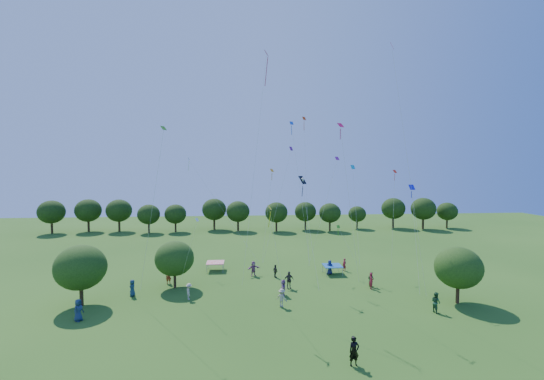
{
  "coord_description": "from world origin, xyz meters",
  "views": [
    {
      "loc": [
        -2.89,
        -20.76,
        13.07
      ],
      "look_at": [
        0.0,
        14.0,
        11.0
      ],
      "focal_mm": 24.0,
      "sensor_mm": 36.0,
      "label": 1
    }
  ],
  "objects_px": {
    "near_tree_north": "(175,258)",
    "man_in_black": "(354,351)",
    "near_tree_east": "(458,268)",
    "near_tree_west": "(81,267)",
    "tent_blue": "(332,266)",
    "red_high_kite": "(262,96)",
    "pirate_kite": "(303,182)",
    "tent_red_stripe": "(215,263)"
  },
  "relations": [
    {
      "from": "tent_red_stripe",
      "to": "pirate_kite",
      "type": "xyz_separation_m",
      "value": [
        10.15,
        -6.69,
        10.51
      ]
    },
    {
      "from": "near_tree_west",
      "to": "red_high_kite",
      "type": "height_order",
      "value": "red_high_kite"
    },
    {
      "from": "near_tree_west",
      "to": "tent_blue",
      "type": "xyz_separation_m",
      "value": [
        26.43,
        8.23,
        -2.66
      ]
    },
    {
      "from": "tent_red_stripe",
      "to": "near_tree_east",
      "type": "bearing_deg",
      "value": -28.79
    },
    {
      "from": "near_tree_north",
      "to": "man_in_black",
      "type": "relative_size",
      "value": 2.6
    },
    {
      "from": "red_high_kite",
      "to": "near_tree_west",
      "type": "bearing_deg",
      "value": -168.05
    },
    {
      "from": "pirate_kite",
      "to": "red_high_kite",
      "type": "relative_size",
      "value": 0.45
    },
    {
      "from": "near_tree_north",
      "to": "tent_blue",
      "type": "height_order",
      "value": "near_tree_north"
    },
    {
      "from": "man_in_black",
      "to": "pirate_kite",
      "type": "height_order",
      "value": "pirate_kite"
    },
    {
      "from": "tent_blue",
      "to": "pirate_kite",
      "type": "distance_m",
      "value": 12.07
    },
    {
      "from": "man_in_black",
      "to": "tent_blue",
      "type": "bearing_deg",
      "value": 69.05
    },
    {
      "from": "near_tree_north",
      "to": "man_in_black",
      "type": "distance_m",
      "value": 22.71
    },
    {
      "from": "tent_red_stripe",
      "to": "pirate_kite",
      "type": "height_order",
      "value": "pirate_kite"
    },
    {
      "from": "pirate_kite",
      "to": "man_in_black",
      "type": "bearing_deg",
      "value": -87.84
    },
    {
      "from": "man_in_black",
      "to": "pirate_kite",
      "type": "xyz_separation_m",
      "value": [
        -0.63,
        16.79,
        10.56
      ]
    },
    {
      "from": "near_tree_west",
      "to": "tent_red_stripe",
      "type": "bearing_deg",
      "value": 42.78
    },
    {
      "from": "near_tree_east",
      "to": "pirate_kite",
      "type": "bearing_deg",
      "value": 154.79
    },
    {
      "from": "near_tree_west",
      "to": "near_tree_east",
      "type": "distance_m",
      "value": 36.19
    },
    {
      "from": "tent_red_stripe",
      "to": "pirate_kite",
      "type": "bearing_deg",
      "value": -33.39
    },
    {
      "from": "near_tree_east",
      "to": "man_in_black",
      "type": "xyz_separation_m",
      "value": [
        -13.47,
        -10.15,
        -2.51
      ]
    },
    {
      "from": "man_in_black",
      "to": "pirate_kite",
      "type": "bearing_deg",
      "value": 81.57
    },
    {
      "from": "red_high_kite",
      "to": "pirate_kite",
      "type": "bearing_deg",
      "value": 7.36
    },
    {
      "from": "near_tree_east",
      "to": "near_tree_west",
      "type": "bearing_deg",
      "value": 176.27
    },
    {
      "from": "man_in_black",
      "to": "red_high_kite",
      "type": "distance_m",
      "value": 26.04
    },
    {
      "from": "tent_blue",
      "to": "man_in_black",
      "type": "height_order",
      "value": "man_in_black"
    },
    {
      "from": "near_tree_north",
      "to": "near_tree_east",
      "type": "height_order",
      "value": "near_tree_east"
    },
    {
      "from": "near_tree_east",
      "to": "tent_red_stripe",
      "type": "bearing_deg",
      "value": 151.21
    },
    {
      "from": "near_tree_north",
      "to": "pirate_kite",
      "type": "relative_size",
      "value": 0.47
    },
    {
      "from": "red_high_kite",
      "to": "man_in_black",
      "type": "bearing_deg",
      "value": -72.38
    },
    {
      "from": "near_tree_west",
      "to": "man_in_black",
      "type": "distance_m",
      "value": 26.01
    },
    {
      "from": "tent_blue",
      "to": "pirate_kite",
      "type": "xyz_separation_m",
      "value": [
        -4.42,
        -3.94,
        10.51
      ]
    },
    {
      "from": "tent_red_stripe",
      "to": "tent_blue",
      "type": "bearing_deg",
      "value": -10.68
    },
    {
      "from": "tent_red_stripe",
      "to": "tent_blue",
      "type": "distance_m",
      "value": 14.83
    },
    {
      "from": "near_tree_north",
      "to": "near_tree_west",
      "type": "bearing_deg",
      "value": -149.7
    },
    {
      "from": "near_tree_north",
      "to": "tent_red_stripe",
      "type": "distance_m",
      "value": 7.8
    },
    {
      "from": "near_tree_east",
      "to": "red_high_kite",
      "type": "height_order",
      "value": "red_high_kite"
    },
    {
      "from": "man_in_black",
      "to": "near_tree_east",
      "type": "bearing_deg",
      "value": 26.4
    },
    {
      "from": "man_in_black",
      "to": "red_high_kite",
      "type": "xyz_separation_m",
      "value": [
        -5.15,
        16.21,
        19.72
      ]
    },
    {
      "from": "man_in_black",
      "to": "pirate_kite",
      "type": "distance_m",
      "value": 19.84
    },
    {
      "from": "near_tree_east",
      "to": "red_high_kite",
      "type": "bearing_deg",
      "value": 161.98
    },
    {
      "from": "near_tree_north",
      "to": "near_tree_east",
      "type": "relative_size",
      "value": 0.94
    },
    {
      "from": "near_tree_north",
      "to": "pirate_kite",
      "type": "distance_m",
      "value": 16.37
    }
  ]
}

